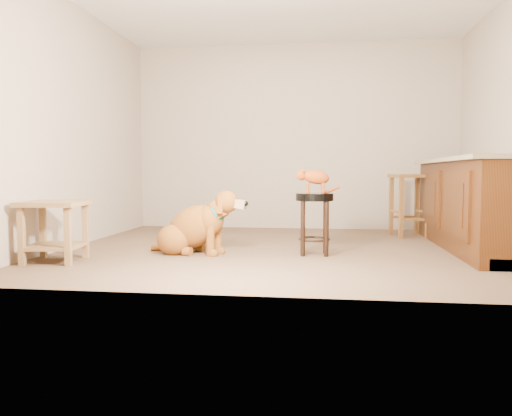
# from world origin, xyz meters

# --- Properties ---
(floor) EXTENTS (4.50, 4.00, 0.01)m
(floor) POSITION_xyz_m (0.00, 0.00, 0.00)
(floor) COLOR brown
(floor) RESTS_ON ground
(room_shell) EXTENTS (4.54, 4.04, 2.62)m
(room_shell) POSITION_xyz_m (0.00, 0.00, 1.68)
(room_shell) COLOR #AB9B89
(room_shell) RESTS_ON ground
(cabinet_run) EXTENTS (0.70, 2.56, 0.94)m
(cabinet_run) POSITION_xyz_m (1.94, 0.30, 0.44)
(cabinet_run) COLOR #46230C
(cabinet_run) RESTS_ON ground
(padded_stool) EXTENTS (0.36, 0.36, 0.59)m
(padded_stool) POSITION_xyz_m (0.32, -0.29, 0.42)
(padded_stool) COLOR black
(padded_stool) RESTS_ON ground
(wood_stool) EXTENTS (0.50, 0.50, 0.77)m
(wood_stool) POSITION_xyz_m (1.47, 1.24, 0.40)
(wood_stool) COLOR brown
(wood_stool) RESTS_ON ground
(side_table) EXTENTS (0.57, 0.57, 0.54)m
(side_table) POSITION_xyz_m (-1.95, -0.99, 0.36)
(side_table) COLOR olive
(side_table) RESTS_ON ground
(golden_retriever) EXTENTS (1.03, 0.57, 0.67)m
(golden_retriever) POSITION_xyz_m (-0.83, -0.39, 0.25)
(golden_retriever) COLOR brown
(golden_retriever) RESTS_ON ground
(tabby_kitten) EXTENTS (0.43, 0.17, 0.27)m
(tabby_kitten) POSITION_xyz_m (0.31, -0.29, 0.74)
(tabby_kitten) COLOR #8A350D
(tabby_kitten) RESTS_ON padded_stool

